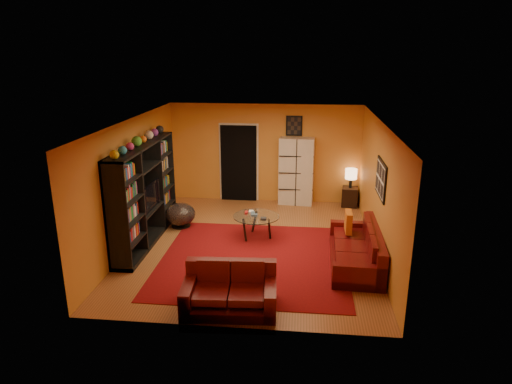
# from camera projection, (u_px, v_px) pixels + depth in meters

# --- Properties ---
(floor) EXTENTS (6.00, 6.00, 0.00)m
(floor) POSITION_uv_depth(u_px,v_px,m) (252.00, 245.00, 9.60)
(floor) COLOR brown
(floor) RESTS_ON ground
(ceiling) EXTENTS (6.00, 6.00, 0.00)m
(ceiling) POSITION_uv_depth(u_px,v_px,m) (252.00, 122.00, 8.82)
(ceiling) COLOR white
(ceiling) RESTS_ON wall_back
(wall_back) EXTENTS (6.00, 0.00, 6.00)m
(wall_back) POSITION_uv_depth(u_px,v_px,m) (265.00, 153.00, 12.06)
(wall_back) COLOR orange
(wall_back) RESTS_ON floor
(wall_front) EXTENTS (6.00, 0.00, 6.00)m
(wall_front) POSITION_uv_depth(u_px,v_px,m) (228.00, 247.00, 6.37)
(wall_front) COLOR orange
(wall_front) RESTS_ON floor
(wall_left) EXTENTS (0.00, 6.00, 6.00)m
(wall_left) POSITION_uv_depth(u_px,v_px,m) (133.00, 182.00, 9.46)
(wall_left) COLOR orange
(wall_left) RESTS_ON floor
(wall_right) EXTENTS (0.00, 6.00, 6.00)m
(wall_right) POSITION_uv_depth(u_px,v_px,m) (378.00, 190.00, 8.96)
(wall_right) COLOR orange
(wall_right) RESTS_ON floor
(rug) EXTENTS (3.60, 3.60, 0.01)m
(rug) POSITION_uv_depth(u_px,v_px,m) (254.00, 259.00, 8.93)
(rug) COLOR #600B0F
(rug) RESTS_ON floor
(doorway) EXTENTS (0.95, 0.10, 2.04)m
(doorway) POSITION_uv_depth(u_px,v_px,m) (239.00, 163.00, 12.18)
(doorway) COLOR black
(doorway) RESTS_ON floor
(wall_art_right) EXTENTS (0.03, 1.00, 0.70)m
(wall_art_right) POSITION_uv_depth(u_px,v_px,m) (381.00, 179.00, 8.59)
(wall_art_right) COLOR black
(wall_art_right) RESTS_ON wall_right
(wall_art_back) EXTENTS (0.42, 0.03, 0.52)m
(wall_art_back) POSITION_uv_depth(u_px,v_px,m) (294.00, 126.00, 11.74)
(wall_art_back) COLOR black
(wall_art_back) RESTS_ON wall_back
(entertainment_unit) EXTENTS (0.45, 3.00, 2.10)m
(entertainment_unit) POSITION_uv_depth(u_px,v_px,m) (144.00, 194.00, 9.52)
(entertainment_unit) COLOR black
(entertainment_unit) RESTS_ON floor
(tv) EXTENTS (0.95, 0.12, 0.55)m
(tv) POSITION_uv_depth(u_px,v_px,m) (147.00, 196.00, 9.54)
(tv) COLOR black
(tv) RESTS_ON entertainment_unit
(sofa) EXTENTS (0.98, 2.25, 0.85)m
(sofa) POSITION_uv_depth(u_px,v_px,m) (360.00, 250.00, 8.69)
(sofa) COLOR #4C0A0C
(sofa) RESTS_ON rug
(loveseat) EXTENTS (1.52, 0.97, 0.85)m
(loveseat) POSITION_uv_depth(u_px,v_px,m) (230.00, 290.00, 7.23)
(loveseat) COLOR #4C0A0C
(loveseat) RESTS_ON rug
(throw_pillow) EXTENTS (0.12, 0.42, 0.42)m
(throw_pillow) POSITION_uv_depth(u_px,v_px,m) (348.00, 222.00, 9.14)
(throw_pillow) COLOR #CC6016
(throw_pillow) RESTS_ON sofa
(coffee_table) EXTENTS (1.00, 1.00, 0.50)m
(coffee_table) POSITION_uv_depth(u_px,v_px,m) (256.00, 218.00, 9.83)
(coffee_table) COLOR silver
(coffee_table) RESTS_ON floor
(storage_cabinet) EXTENTS (0.91, 0.46, 1.77)m
(storage_cabinet) POSITION_uv_depth(u_px,v_px,m) (296.00, 171.00, 11.91)
(storage_cabinet) COLOR silver
(storage_cabinet) RESTS_ON floor
(bowl_chair) EXTENTS (0.68, 0.68, 0.56)m
(bowl_chair) POSITION_uv_depth(u_px,v_px,m) (181.00, 214.00, 10.51)
(bowl_chair) COLOR black
(bowl_chair) RESTS_ON floor
(side_table) EXTENTS (0.44, 0.44, 0.50)m
(side_table) POSITION_uv_depth(u_px,v_px,m) (350.00, 197.00, 11.91)
(side_table) COLOR black
(side_table) RESTS_ON floor
(table_lamp) EXTENTS (0.30, 0.30, 0.50)m
(table_lamp) POSITION_uv_depth(u_px,v_px,m) (351.00, 174.00, 11.73)
(table_lamp) COLOR black
(table_lamp) RESTS_ON side_table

